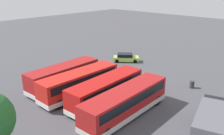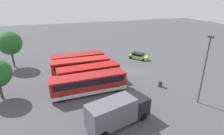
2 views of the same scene
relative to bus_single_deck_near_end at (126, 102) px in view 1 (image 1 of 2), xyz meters
name	(u,v)px [view 1 (image 1 of 2)]	position (x,y,z in m)	size (l,w,h in m)	color
ground_plane	(141,78)	(5.31, -9.68, -1.62)	(140.00, 140.00, 0.00)	#47474C
bus_single_deck_near_end	(126,102)	(0.00, 0.00, 0.00)	(3.02, 11.32, 2.95)	#A51919
bus_single_deck_second	(106,90)	(3.50, -0.75, 0.00)	(3.15, 10.42, 2.95)	#B71411
bus_single_deck_third	(80,82)	(7.32, -0.10, 0.00)	(2.61, 10.61, 2.95)	red
bus_single_deck_fourth	(64,76)	(10.57, -0.15, 0.00)	(3.02, 10.28, 2.95)	#A51919
box_truck_blue	(213,125)	(-8.05, -1.62, 0.08)	(4.40, 7.89, 3.20)	#595960
car_hatchback_silver	(126,58)	(11.84, -14.05, -0.92)	(4.44, 4.13, 1.43)	#A5D14C
waste_bin_yellow	(192,84)	(-1.66, -11.32, -1.15)	(0.60, 0.60, 0.95)	#333338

